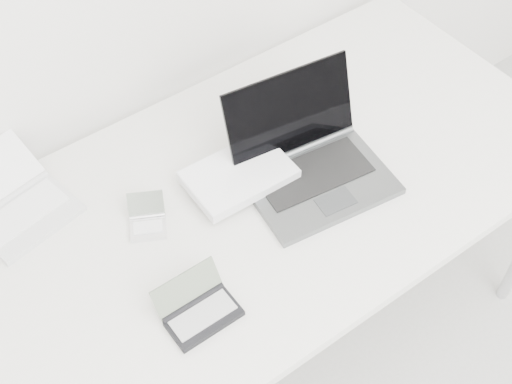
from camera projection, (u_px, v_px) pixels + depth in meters
desk at (256, 204)px, 1.72m from camera, size 1.60×0.80×0.73m
laptop_large at (286, 167)px, 1.69m from camera, size 0.46×0.35×0.22m
netbook_open_white at (17, 205)px, 1.64m from camera, size 0.26×0.31×0.08m
pda_silver at (148, 222)px, 1.61m from camera, size 0.12×0.13×0.06m
palmtop_charcoal at (199, 310)px, 1.46m from camera, size 0.15×0.12×0.08m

